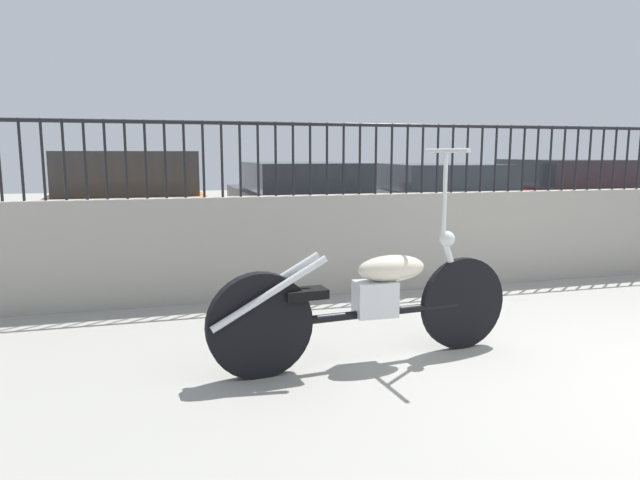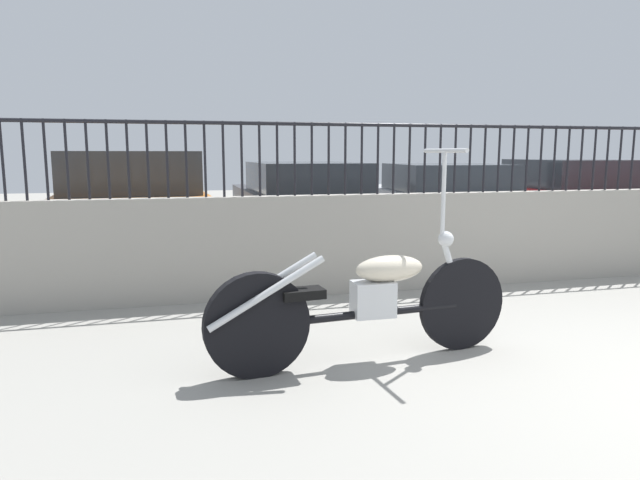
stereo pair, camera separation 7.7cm
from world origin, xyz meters
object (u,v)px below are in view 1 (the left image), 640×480
(car_orange, at_px, (128,205))
(car_dark_grey, at_px, (299,203))
(car_red, at_px, (560,196))
(car_silver, at_px, (439,201))
(motorcycle_black, at_px, (356,302))

(car_orange, height_order, car_dark_grey, car_orange)
(car_red, bearing_deg, car_orange, 100.24)
(car_dark_grey, xyz_separation_m, car_silver, (2.34, -0.02, -0.01))
(motorcycle_black, bearing_deg, car_orange, 104.61)
(motorcycle_black, bearing_deg, car_silver, 52.16)
(car_orange, bearing_deg, car_red, -90.06)
(car_orange, distance_m, car_dark_grey, 2.50)
(car_dark_grey, relative_size, car_red, 0.98)
(motorcycle_black, relative_size, car_dark_grey, 0.50)
(car_orange, relative_size, car_red, 0.97)
(car_silver, relative_size, car_red, 0.92)
(car_dark_grey, relative_size, car_silver, 1.06)
(car_dark_grey, bearing_deg, car_orange, 99.27)
(motorcycle_black, bearing_deg, car_red, 36.72)
(car_silver, xyz_separation_m, car_red, (2.37, 0.05, 0.02))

